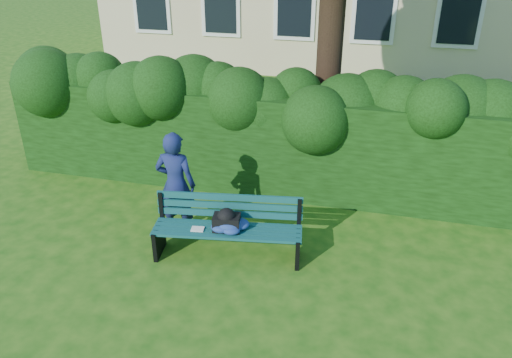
# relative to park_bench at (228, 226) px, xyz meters

# --- Properties ---
(ground) EXTENTS (80.00, 80.00, 0.00)m
(ground) POSITION_rel_park_bench_xyz_m (0.24, 0.09, -0.50)
(ground) COLOR #19500F
(ground) RESTS_ON ground
(hedge) EXTENTS (10.00, 1.00, 1.80)m
(hedge) POSITION_rel_park_bench_xyz_m (0.24, 2.29, 0.40)
(hedge) COLOR black
(hedge) RESTS_ON ground
(park_bench) EXTENTS (2.19, 0.88, 0.89)m
(park_bench) POSITION_rel_park_bench_xyz_m (0.00, 0.00, 0.00)
(park_bench) COLOR #0E4246
(park_bench) RESTS_ON ground
(man_reading) EXTENTS (0.63, 0.43, 1.70)m
(man_reading) POSITION_rel_park_bench_xyz_m (-0.94, 0.39, 0.35)
(man_reading) COLOR navy
(man_reading) RESTS_ON ground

